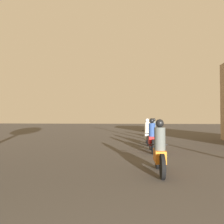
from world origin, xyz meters
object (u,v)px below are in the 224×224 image
(motorcycle_red, at_px, (152,138))
(motorcycle_white, at_px, (147,134))
(motorcycle_blue, at_px, (154,130))
(motorcycle_orange, at_px, (160,152))

(motorcycle_red, xyz_separation_m, motorcycle_white, (-0.03, 2.91, -0.01))
(motorcycle_white, bearing_deg, motorcycle_blue, 78.57)
(motorcycle_orange, height_order, motorcycle_white, same)
(motorcycle_white, distance_m, motorcycle_blue, 4.83)
(motorcycle_orange, height_order, motorcycle_red, motorcycle_red)
(motorcycle_orange, distance_m, motorcycle_blue, 11.81)
(motorcycle_red, relative_size, motorcycle_white, 0.97)
(motorcycle_red, distance_m, motorcycle_white, 2.92)
(motorcycle_orange, xyz_separation_m, motorcycle_blue, (0.95, 11.77, 0.00))
(motorcycle_orange, xyz_separation_m, motorcycle_white, (0.09, 7.02, -0.00))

